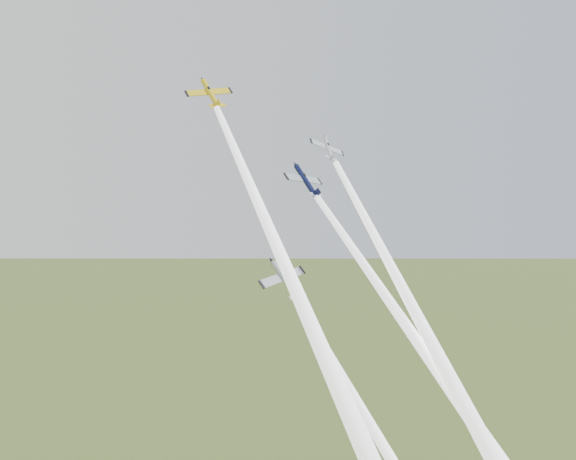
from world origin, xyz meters
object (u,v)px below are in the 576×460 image
at_px(plane_navy, 306,181).
at_px(plane_silver_low, 285,280).
at_px(plane_yellow, 210,93).
at_px(plane_silver_right, 328,148).

xyz_separation_m(plane_navy, plane_silver_low, (-5.63, -4.51, -14.26)).
relative_size(plane_yellow, plane_silver_low, 0.89).
xyz_separation_m(plane_silver_right, plane_silver_low, (-11.52, -8.12, -19.47)).
distance_m(plane_navy, plane_silver_right, 8.65).
relative_size(plane_navy, plane_silver_low, 0.95).
height_order(plane_silver_right, plane_silver_low, plane_silver_right).
height_order(plane_yellow, plane_silver_right, plane_yellow).
relative_size(plane_navy, plane_silver_right, 1.22).
height_order(plane_navy, plane_silver_right, plane_silver_right).
xyz_separation_m(plane_yellow, plane_silver_right, (19.14, -1.86, -7.81)).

